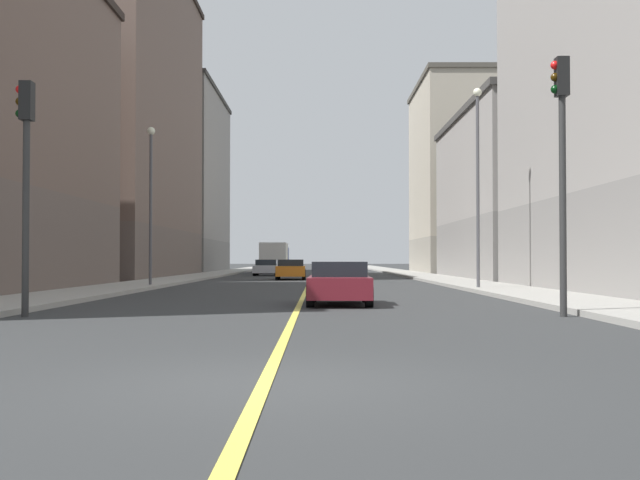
{
  "coord_description": "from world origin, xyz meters",
  "views": [
    {
      "loc": [
        0.59,
        -8.45,
        1.33
      ],
      "look_at": [
        0.52,
        47.84,
        2.66
      ],
      "focal_mm": 44.6,
      "sensor_mm": 36.0,
      "label": 1
    }
  ],
  "objects_px": {
    "building_right_midblock": "(112,119)",
    "traffic_light_left_near": "(563,148)",
    "car_maroon": "(341,283)",
    "building_left_mid": "(531,195)",
    "street_lamp_left_near": "(479,168)",
    "building_right_distant": "(174,182)",
    "car_orange": "(292,270)",
    "box_truck": "(276,257)",
    "street_lamp_right_near": "(152,189)",
    "car_silver": "(268,268)",
    "traffic_light_right_near": "(27,163)",
    "building_left_far": "(470,178)"
  },
  "relations": [
    {
      "from": "building_right_distant",
      "to": "street_lamp_left_near",
      "type": "bearing_deg",
      "value": -65.39
    },
    {
      "from": "car_maroon",
      "to": "box_truck",
      "type": "distance_m",
      "value": 50.0
    },
    {
      "from": "building_left_far",
      "to": "traffic_light_left_near",
      "type": "distance_m",
      "value": 55.37
    },
    {
      "from": "building_left_mid",
      "to": "traffic_light_right_near",
      "type": "bearing_deg",
      "value": -121.58
    },
    {
      "from": "traffic_light_left_near",
      "to": "car_maroon",
      "type": "xyz_separation_m",
      "value": [
        -5.0,
        4.81,
        -3.25
      ]
    },
    {
      "from": "street_lamp_left_near",
      "to": "car_orange",
      "type": "distance_m",
      "value": 20.64
    },
    {
      "from": "car_orange",
      "to": "car_silver",
      "type": "bearing_deg",
      "value": 101.43
    },
    {
      "from": "building_right_distant",
      "to": "car_orange",
      "type": "relative_size",
      "value": 4.47
    },
    {
      "from": "building_left_mid",
      "to": "traffic_light_left_near",
      "type": "relative_size",
      "value": 3.4
    },
    {
      "from": "building_right_midblock",
      "to": "street_lamp_right_near",
      "type": "relative_size",
      "value": 3.46
    },
    {
      "from": "building_right_distant",
      "to": "car_orange",
      "type": "bearing_deg",
      "value": -65.54
    },
    {
      "from": "building_right_midblock",
      "to": "traffic_light_left_near",
      "type": "xyz_separation_m",
      "value": [
        20.44,
        -37.98,
        -7.41
      ]
    },
    {
      "from": "car_maroon",
      "to": "box_truck",
      "type": "bearing_deg",
      "value": 95.43
    },
    {
      "from": "car_maroon",
      "to": "street_lamp_right_near",
      "type": "bearing_deg",
      "value": 122.08
    },
    {
      "from": "building_left_mid",
      "to": "building_right_midblock",
      "type": "relative_size",
      "value": 0.81
    },
    {
      "from": "street_lamp_right_near",
      "to": "car_silver",
      "type": "height_order",
      "value": "street_lamp_right_near"
    },
    {
      "from": "box_truck",
      "to": "car_maroon",
      "type": "bearing_deg",
      "value": -84.57
    },
    {
      "from": "traffic_light_left_near",
      "to": "car_silver",
      "type": "xyz_separation_m",
      "value": [
        -9.81,
        44.75,
        -3.25
      ]
    },
    {
      "from": "traffic_light_right_near",
      "to": "box_truck",
      "type": "height_order",
      "value": "traffic_light_right_near"
    },
    {
      "from": "building_right_midblock",
      "to": "traffic_light_left_near",
      "type": "distance_m",
      "value": 43.76
    },
    {
      "from": "building_left_mid",
      "to": "street_lamp_right_near",
      "type": "xyz_separation_m",
      "value": [
        -21.45,
        -15.21,
        -0.93
      ]
    },
    {
      "from": "street_lamp_left_near",
      "to": "car_maroon",
      "type": "distance_m",
      "value": 12.49
    },
    {
      "from": "building_right_midblock",
      "to": "car_orange",
      "type": "height_order",
      "value": "building_right_midblock"
    },
    {
      "from": "traffic_light_right_near",
      "to": "traffic_light_left_near",
      "type": "bearing_deg",
      "value": -0.0
    },
    {
      "from": "car_silver",
      "to": "building_left_mid",
      "type": "bearing_deg",
      "value": -32.55
    },
    {
      "from": "box_truck",
      "to": "building_left_mid",
      "type": "bearing_deg",
      "value": -49.99
    },
    {
      "from": "building_right_distant",
      "to": "traffic_light_right_near",
      "type": "bearing_deg",
      "value": -82.53
    },
    {
      "from": "traffic_light_left_near",
      "to": "street_lamp_right_near",
      "type": "relative_size",
      "value": 0.83
    },
    {
      "from": "box_truck",
      "to": "car_silver",
      "type": "bearing_deg",
      "value": -90.42
    },
    {
      "from": "street_lamp_left_near",
      "to": "street_lamp_right_near",
      "type": "relative_size",
      "value": 1.15
    },
    {
      "from": "street_lamp_left_near",
      "to": "box_truck",
      "type": "bearing_deg",
      "value": 105.13
    },
    {
      "from": "building_left_far",
      "to": "car_orange",
      "type": "height_order",
      "value": "building_left_far"
    },
    {
      "from": "building_left_far",
      "to": "car_orange",
      "type": "xyz_separation_m",
      "value": [
        -15.57,
        -21.45,
        -8.12
      ]
    },
    {
      "from": "building_right_midblock",
      "to": "car_silver",
      "type": "bearing_deg",
      "value": 32.5
    },
    {
      "from": "building_right_midblock",
      "to": "car_maroon",
      "type": "bearing_deg",
      "value": -65.04
    },
    {
      "from": "building_left_far",
      "to": "box_truck",
      "type": "xyz_separation_m",
      "value": [
        -17.86,
        0.04,
        -7.24
      ]
    },
    {
      "from": "street_lamp_left_near",
      "to": "street_lamp_right_near",
      "type": "distance_m",
      "value": 14.73
    },
    {
      "from": "traffic_light_left_near",
      "to": "traffic_light_right_near",
      "type": "relative_size",
      "value": 1.1
    },
    {
      "from": "traffic_light_right_near",
      "to": "car_orange",
      "type": "bearing_deg",
      "value": 81.58
    },
    {
      "from": "street_lamp_left_near",
      "to": "box_truck",
      "type": "height_order",
      "value": "street_lamp_left_near"
    },
    {
      "from": "traffic_light_left_near",
      "to": "street_lamp_right_near",
      "type": "bearing_deg",
      "value": 126.37
    },
    {
      "from": "street_lamp_right_near",
      "to": "building_right_midblock",
      "type": "bearing_deg",
      "value": 109.67
    },
    {
      "from": "building_left_mid",
      "to": "car_maroon",
      "type": "relative_size",
      "value": 4.98
    },
    {
      "from": "traffic_light_left_near",
      "to": "car_maroon",
      "type": "relative_size",
      "value": 1.47
    },
    {
      "from": "building_left_far",
      "to": "car_maroon",
      "type": "xyz_separation_m",
      "value": [
        -13.12,
        -49.73,
        -8.13
      ]
    },
    {
      "from": "building_left_far",
      "to": "building_right_midblock",
      "type": "height_order",
      "value": "building_right_midblock"
    },
    {
      "from": "building_right_distant",
      "to": "traffic_light_left_near",
      "type": "xyz_separation_m",
      "value": [
        20.44,
        -61.64,
        -5.21
      ]
    },
    {
      "from": "building_right_distant",
      "to": "box_truck",
      "type": "bearing_deg",
      "value": -33.41
    },
    {
      "from": "building_left_mid",
      "to": "street_lamp_left_near",
      "type": "height_order",
      "value": "building_left_mid"
    },
    {
      "from": "car_orange",
      "to": "building_right_distant",
      "type": "bearing_deg",
      "value": 114.46
    }
  ]
}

